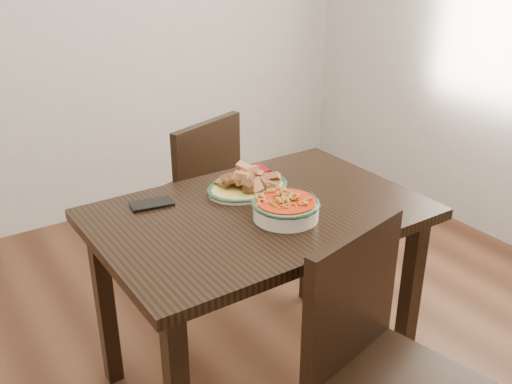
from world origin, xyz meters
TOP-DOWN VIEW (x-y plane):
  - floor at (0.00, 0.00)m, footprint 3.50×3.50m
  - wall_back at (0.00, 1.75)m, footprint 3.50×0.10m
  - dining_table at (-0.06, -0.05)m, footprint 1.15×0.77m
  - chair_far at (0.04, 0.67)m, footprint 0.54×0.54m
  - chair_near at (-0.05, -0.66)m, footprint 0.50×0.50m
  - fish_plate at (-0.00, 0.11)m, footprint 0.32×0.25m
  - noodle_bowl at (-0.02, -0.15)m, footprint 0.24×0.24m
  - smartphone at (-0.36, 0.20)m, footprint 0.16×0.11m
  - napkin at (0.11, 0.26)m, footprint 0.13×0.11m

SIDE VIEW (x-z plane):
  - floor at x=0.00m, z-range 0.00..0.00m
  - chair_far at x=0.04m, z-range 0.05..0.94m
  - chair_near at x=-0.05m, z-range 0.05..0.94m
  - dining_table at x=-0.06m, z-range 0.27..1.02m
  - smartphone at x=-0.36m, z-range 0.75..0.76m
  - napkin at x=0.11m, z-range 0.75..0.76m
  - noodle_bowl at x=-0.02m, z-range 0.75..0.84m
  - fish_plate at x=0.00m, z-range 0.74..0.85m
  - wall_back at x=0.00m, z-range 0.00..2.60m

